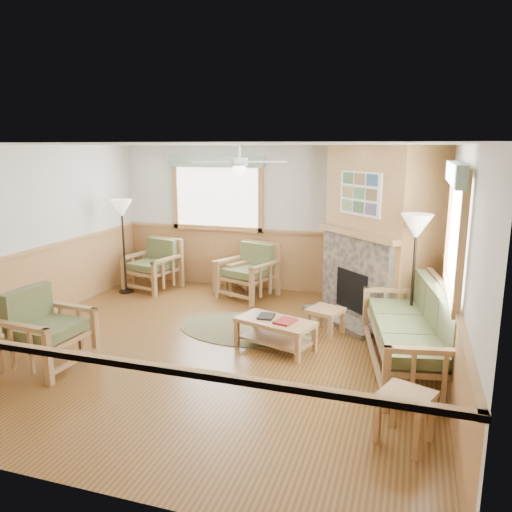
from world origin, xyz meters
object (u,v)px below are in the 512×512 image
(armchair_back_right, at_px, (248,271))
(floor_lamp_left, at_px, (124,246))
(footstool, at_px, (325,321))
(floor_lamp_right, at_px, (413,281))
(sofa, at_px, (410,329))
(end_table_chairs, at_px, (231,276))
(armchair_left, at_px, (46,328))
(end_table_sofa, at_px, (405,417))
(armchair_back_left, at_px, (152,265))
(coffee_table, at_px, (275,335))

(armchair_back_right, xyz_separation_m, floor_lamp_left, (-2.26, -0.43, 0.39))
(footstool, xyz_separation_m, floor_lamp_right, (1.17, -0.08, 0.72))
(sofa, height_order, end_table_chairs, sofa)
(armchair_left, bearing_deg, end_table_sofa, -90.31)
(armchair_back_left, xyz_separation_m, end_table_sofa, (4.73, -3.84, -0.22))
(armchair_back_right, height_order, armchair_left, armchair_left)
(coffee_table, distance_m, floor_lamp_right, 1.97)
(coffee_table, bearing_deg, end_table_chairs, 140.17)
(armchair_left, relative_size, end_table_sofa, 1.97)
(armchair_back_left, relative_size, end_table_sofa, 1.90)
(armchair_left, relative_size, floor_lamp_left, 0.56)
(sofa, height_order, floor_lamp_left, floor_lamp_left)
(sofa, bearing_deg, armchair_back_left, -125.78)
(armchair_back_left, bearing_deg, end_table_chairs, 23.05)
(armchair_back_right, xyz_separation_m, armchair_left, (-1.42, -3.53, 0.01))
(armchair_left, xyz_separation_m, floor_lamp_left, (-0.84, 3.10, 0.39))
(armchair_back_left, height_order, footstool, armchair_back_left)
(armchair_back_right, relative_size, coffee_table, 0.93)
(coffee_table, bearing_deg, armchair_left, -134.62)
(end_table_sofa, relative_size, floor_lamp_right, 0.27)
(armchair_left, bearing_deg, footstool, -51.01)
(sofa, relative_size, floor_lamp_right, 1.22)
(coffee_table, height_order, end_table_sofa, end_table_sofa)
(armchair_back_right, bearing_deg, floor_lamp_right, -8.89)
(sofa, xyz_separation_m, end_table_chairs, (-3.23, 2.45, -0.22))
(sofa, relative_size, coffee_table, 2.16)
(armchair_back_left, relative_size, coffee_table, 0.91)
(sofa, distance_m, floor_lamp_left, 5.43)
(sofa, relative_size, armchair_back_left, 2.36)
(end_table_sofa, height_order, footstool, end_table_sofa)
(end_table_chairs, height_order, footstool, end_table_chairs)
(armchair_back_left, height_order, armchair_left, armchair_left)
(floor_lamp_left, bearing_deg, end_table_chairs, 18.38)
(end_table_sofa, bearing_deg, sofa, 90.00)
(armchair_back_right, relative_size, end_table_chairs, 1.61)
(armchair_back_right, height_order, coffee_table, armchair_back_right)
(armchair_back_left, relative_size, end_table_chairs, 1.59)
(armchair_back_left, height_order, floor_lamp_right, floor_lamp_right)
(floor_lamp_right, bearing_deg, armchair_back_right, 152.06)
(end_table_chairs, bearing_deg, armchair_left, -105.39)
(armchair_back_right, xyz_separation_m, footstool, (1.66, -1.42, -0.29))
(end_table_chairs, distance_m, footstool, 2.62)
(armchair_back_left, relative_size, floor_lamp_right, 0.52)
(sofa, distance_m, armchair_left, 4.44)
(armchair_back_left, bearing_deg, armchair_left, -68.87)
(end_table_chairs, height_order, end_table_sofa, end_table_chairs)
(armchair_left, bearing_deg, armchair_back_left, 12.47)
(coffee_table, bearing_deg, footstool, 71.73)
(end_table_sofa, bearing_deg, footstool, 115.34)
(armchair_back_right, bearing_deg, floor_lamp_left, -150.21)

